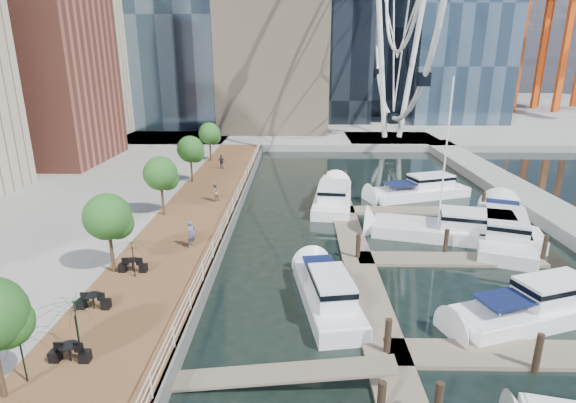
# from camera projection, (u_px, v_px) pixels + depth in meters

# --- Properties ---
(ground) EXTENTS (520.00, 520.00, 0.00)m
(ground) POSITION_uv_depth(u_px,v_px,m) (317.00, 329.00, 21.84)
(ground) COLOR black
(ground) RESTS_ON ground
(boardwalk) EXTENTS (6.00, 60.00, 1.00)m
(boardwalk) POSITION_uv_depth(u_px,v_px,m) (198.00, 216.00, 36.17)
(boardwalk) COLOR brown
(boardwalk) RESTS_ON ground
(seawall) EXTENTS (0.25, 60.00, 1.00)m
(seawall) POSITION_uv_depth(u_px,v_px,m) (235.00, 217.00, 36.12)
(seawall) COLOR #595954
(seawall) RESTS_ON ground
(land_far) EXTENTS (200.00, 114.00, 1.00)m
(land_far) POSITION_uv_depth(u_px,v_px,m) (301.00, 109.00, 119.05)
(land_far) COLOR gray
(land_far) RESTS_ON ground
(breakwater) EXTENTS (4.00, 60.00, 1.00)m
(breakwater) POSITION_uv_depth(u_px,v_px,m) (530.00, 200.00, 40.41)
(breakwater) COLOR gray
(breakwater) RESTS_ON ground
(pier) EXTENTS (14.00, 12.00, 1.00)m
(pier) POSITION_uv_depth(u_px,v_px,m) (391.00, 141.00, 71.06)
(pier) COLOR gray
(pier) RESTS_ON ground
(railing) EXTENTS (0.10, 60.00, 1.05)m
(railing) POSITION_uv_depth(u_px,v_px,m) (233.00, 205.00, 35.82)
(railing) COLOR white
(railing) RESTS_ON boardwalk
(floating_docks) EXTENTS (16.00, 34.00, 2.60)m
(floating_docks) POSITION_uv_depth(u_px,v_px,m) (426.00, 242.00, 31.07)
(floating_docks) COLOR #6D6051
(floating_docks) RESTS_ON ground
(street_trees) EXTENTS (2.60, 42.60, 4.60)m
(street_trees) POSITION_uv_depth(u_px,v_px,m) (160.00, 174.00, 34.14)
(street_trees) COLOR #3F2B1C
(street_trees) RESTS_ON ground
(cafe_tables) EXTENTS (2.50, 13.70, 0.74)m
(cafe_tables) POSITION_uv_depth(u_px,v_px,m) (83.00, 325.00, 19.71)
(cafe_tables) COLOR black
(cafe_tables) RESTS_ON ground
(yacht_foreground) EXTENTS (9.83, 5.50, 2.15)m
(yacht_foreground) POSITION_uv_depth(u_px,v_px,m) (532.00, 321.00, 22.51)
(yacht_foreground) COLOR white
(yacht_foreground) RESTS_ON ground
(pedestrian_near) EXTENTS (0.71, 0.76, 1.74)m
(pedestrian_near) POSITION_uv_depth(u_px,v_px,m) (191.00, 234.00, 28.75)
(pedestrian_near) COLOR #52536D
(pedestrian_near) RESTS_ON boardwalk
(pedestrian_mid) EXTENTS (0.97, 0.99, 1.61)m
(pedestrian_mid) POSITION_uv_depth(u_px,v_px,m) (215.00, 192.00, 38.27)
(pedestrian_mid) COLOR #85735C
(pedestrian_mid) RESTS_ON boardwalk
(pedestrian_far) EXTENTS (1.01, 0.69, 1.59)m
(pedestrian_far) POSITION_uv_depth(u_px,v_px,m) (222.00, 162.00, 49.89)
(pedestrian_far) COLOR #353742
(pedestrian_far) RESTS_ON boardwalk
(moored_yachts) EXTENTS (19.61, 35.97, 11.50)m
(moored_yachts) POSITION_uv_depth(u_px,v_px,m) (444.00, 239.00, 32.85)
(moored_yachts) COLOR white
(moored_yachts) RESTS_ON ground
(cafe_seating) EXTENTS (4.29, 11.41, 2.56)m
(cafe_seating) POSITION_uv_depth(u_px,v_px,m) (84.00, 310.00, 19.37)
(cafe_seating) COLOR #0F3A15
(cafe_seating) RESTS_ON ground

